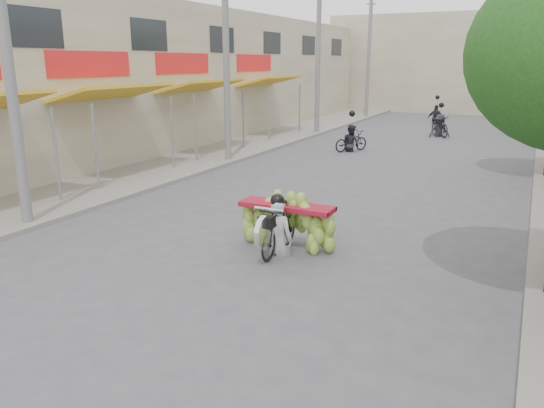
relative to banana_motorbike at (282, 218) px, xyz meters
The scene contains 12 objects.
ground 4.21m from the banana_motorbike, 97.68° to the right, with size 120.00×120.00×0.00m, color #515156.
sidewalk_left 13.27m from the banana_motorbike, 124.76° to the left, with size 4.00×60.00×0.12m, color gray.
shophouse_row_left 16.12m from the banana_motorbike, 141.81° to the left, with size 9.77×40.00×6.00m.
far_building 34.01m from the banana_motorbike, 90.94° to the left, with size 20.00×6.00×7.00m, color #B6AD90.
utility_pole_near 6.92m from the banana_motorbike, 169.40° to the right, with size 0.60×0.24×8.00m.
utility_pole_mid 10.43m from the banana_motorbike, 127.06° to the left, with size 0.60×0.24×8.00m.
utility_pole_far 18.21m from the banana_motorbike, 109.43° to the left, with size 0.60×0.24×8.00m.
utility_pole_back 26.77m from the banana_motorbike, 102.96° to the left, with size 0.60×0.24×8.00m.
banana_motorbike is the anchor object (origin of this frame).
bg_motorbike_a 12.59m from the banana_motorbike, 101.86° to the left, with size 1.31×1.62×1.95m.
bg_motorbike_b 18.52m from the banana_motorbike, 89.93° to the left, with size 1.46×1.80×1.95m.
bg_motorbike_c 24.41m from the banana_motorbike, 92.71° to the left, with size 1.00×1.46×1.95m.
Camera 1 is at (4.83, -4.98, 3.70)m, focal length 35.00 mm.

